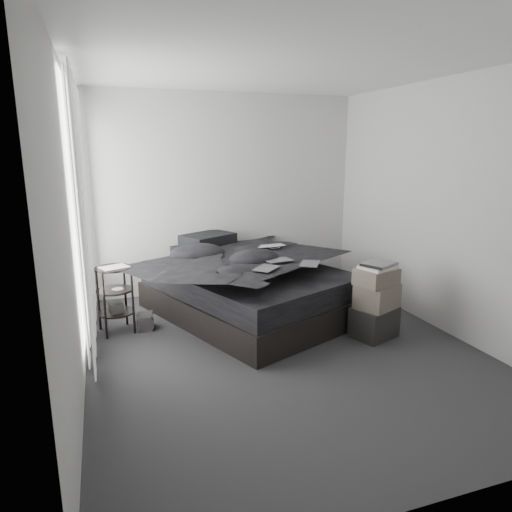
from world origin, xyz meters
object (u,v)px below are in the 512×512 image
object	(u,v)px
laptop	(272,241)
side_stand	(115,300)
bed	(249,302)
box_lower	(374,322)

from	to	relation	value
laptop	side_stand	world-z (taller)	laptop
bed	box_lower	bearing A→B (deg)	-67.61
bed	box_lower	size ratio (longest dim) A/B	5.20
side_stand	box_lower	xyz separation A→B (m)	(2.50, -1.00, -0.19)
side_stand	laptop	bearing A→B (deg)	7.52
bed	side_stand	size ratio (longest dim) A/B	3.20
bed	laptop	world-z (taller)	laptop
laptop	box_lower	xyz separation A→B (m)	(0.65, -1.24, -0.66)
bed	laptop	xyz separation A→B (m)	(0.36, 0.20, 0.66)
box_lower	side_stand	bearing A→B (deg)	158.23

